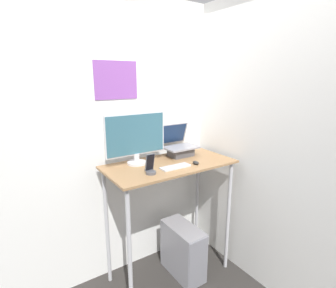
{
  "coord_description": "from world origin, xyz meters",
  "views": [
    {
      "loc": [
        -1.24,
        -1.55,
        1.89
      ],
      "look_at": [
        -0.02,
        0.29,
        1.33
      ],
      "focal_mm": 28.0,
      "sensor_mm": 36.0,
      "label": 1
    }
  ],
  "objects_px": {
    "mouse": "(196,163)",
    "cell_phone": "(151,168)",
    "computer_tower": "(183,250)",
    "laptop": "(179,148)",
    "keyboard": "(175,167)",
    "monitor": "(136,139)"
  },
  "relations": [
    {
      "from": "monitor",
      "to": "cell_phone",
      "type": "distance_m",
      "value": 0.34
    },
    {
      "from": "monitor",
      "to": "computer_tower",
      "type": "bearing_deg",
      "value": -31.09
    },
    {
      "from": "monitor",
      "to": "mouse",
      "type": "distance_m",
      "value": 0.56
    },
    {
      "from": "keyboard",
      "to": "monitor",
      "type": "bearing_deg",
      "value": 129.31
    },
    {
      "from": "mouse",
      "to": "computer_tower",
      "type": "xyz_separation_m",
      "value": [
        -0.06,
        0.08,
        -0.91
      ]
    },
    {
      "from": "laptop",
      "to": "computer_tower",
      "type": "bearing_deg",
      "value": -114.81
    },
    {
      "from": "keyboard",
      "to": "computer_tower",
      "type": "xyz_separation_m",
      "value": [
        0.14,
        0.06,
        -0.9
      ]
    },
    {
      "from": "laptop",
      "to": "computer_tower",
      "type": "height_order",
      "value": "laptop"
    },
    {
      "from": "monitor",
      "to": "keyboard",
      "type": "relative_size",
      "value": 2.12
    },
    {
      "from": "mouse",
      "to": "cell_phone",
      "type": "relative_size",
      "value": 0.41
    },
    {
      "from": "laptop",
      "to": "mouse",
      "type": "bearing_deg",
      "value": -97.33
    },
    {
      "from": "monitor",
      "to": "keyboard",
      "type": "xyz_separation_m",
      "value": [
        0.23,
        -0.28,
        -0.22
      ]
    },
    {
      "from": "mouse",
      "to": "monitor",
      "type": "bearing_deg",
      "value": 144.64
    },
    {
      "from": "laptop",
      "to": "mouse",
      "type": "distance_m",
      "value": 0.31
    },
    {
      "from": "computer_tower",
      "to": "keyboard",
      "type": "bearing_deg",
      "value": -157.83
    },
    {
      "from": "keyboard",
      "to": "cell_phone",
      "type": "xyz_separation_m",
      "value": [
        -0.25,
        -0.01,
        0.04
      ]
    },
    {
      "from": "computer_tower",
      "to": "cell_phone",
      "type": "bearing_deg",
      "value": -170.63
    },
    {
      "from": "mouse",
      "to": "computer_tower",
      "type": "bearing_deg",
      "value": 126.91
    },
    {
      "from": "cell_phone",
      "to": "keyboard",
      "type": "bearing_deg",
      "value": 1.65
    },
    {
      "from": "cell_phone",
      "to": "computer_tower",
      "type": "distance_m",
      "value": 1.02
    },
    {
      "from": "cell_phone",
      "to": "computer_tower",
      "type": "bearing_deg",
      "value": 9.37
    },
    {
      "from": "keyboard",
      "to": "cell_phone",
      "type": "bearing_deg",
      "value": -178.35
    }
  ]
}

